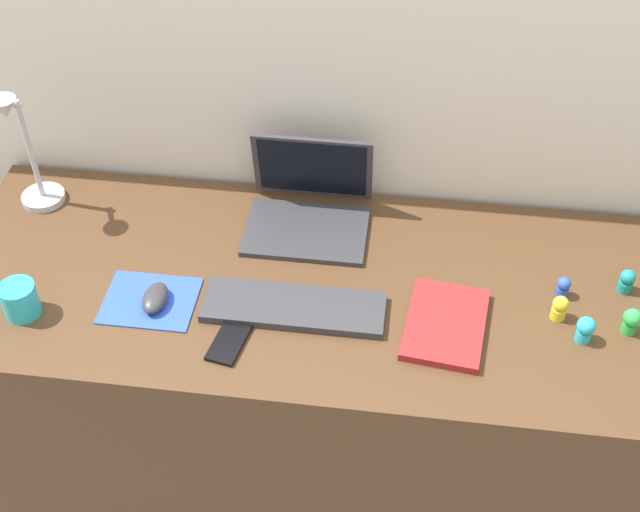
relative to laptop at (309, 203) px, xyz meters
The scene contains 16 objects.
ground_plane 0.83m from the laptop, 67.20° to the right, with size 6.00×6.00×0.00m, color slate.
back_wall 0.19m from the laptop, 59.33° to the left, with size 3.06×0.05×1.50m, color silver.
desk 0.49m from the laptop, 67.20° to the right, with size 1.86×0.69×0.74m, color #4C331E.
laptop is the anchor object (origin of this frame).
keyboard 0.32m from the laptop, 88.28° to the right, with size 0.41×0.13×0.02m, color #333338.
mousepad 0.46m from the laptop, 134.00° to the right, with size 0.21×0.17×0.00m, color blue.
mouse 0.46m from the laptop, 131.83° to the right, with size 0.06×0.10×0.03m, color #333338.
cell_phone 0.45m from the laptop, 104.89° to the right, with size 0.06×0.13×0.01m, color black.
desk_lamp 0.70m from the laptop, behind, with size 0.11×0.15×0.35m.
notebook_pad 0.48m from the laptop, 42.92° to the right, with size 0.17×0.24×0.02m, color maroon.
coffee_mug 0.72m from the laptop, 145.84° to the right, with size 0.08×0.08×0.08m, color #28B7CC.
toy_figurine_cyan 0.72m from the laptop, 26.47° to the right, with size 0.04×0.04×0.06m.
toy_figurine_blue 0.64m from the laptop, 17.25° to the right, with size 0.03×0.03×0.05m.
toy_figurine_green 0.80m from the laptop, 20.71° to the right, with size 0.04×0.04×0.06m.
toy_figurine_yellow 0.65m from the laptop, 23.63° to the right, with size 0.04×0.04×0.06m.
toy_figurine_teal 0.77m from the laptop, 11.56° to the right, with size 0.04×0.04×0.06m.
Camera 1 is at (0.14, -1.39, 2.15)m, focal length 47.97 mm.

